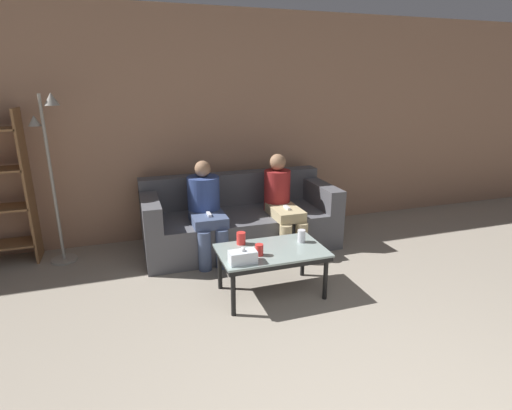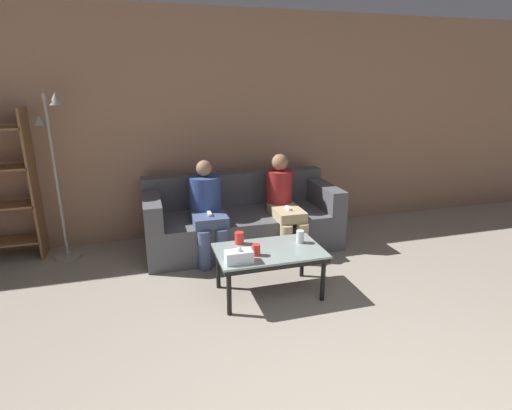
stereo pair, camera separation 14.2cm
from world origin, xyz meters
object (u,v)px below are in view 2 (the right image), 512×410
at_px(seated_person_left_end, 207,207).
at_px(seated_person_mid_left, 283,202).
at_px(couch, 241,220).
at_px(cup_far_center, 256,250).
at_px(cup_near_right, 300,237).
at_px(coffee_table, 269,254).
at_px(tissue_box, 239,256).
at_px(cup_near_left, 239,238).
at_px(standing_lamp, 56,161).

xyz_separation_m(seated_person_left_end, seated_person_mid_left, (0.84, -0.04, -0.00)).
relative_size(couch, cup_far_center, 21.99).
height_order(couch, cup_far_center, couch).
bearing_deg(cup_far_center, cup_near_right, 18.57).
bearing_deg(coffee_table, tissue_box, -151.04).
bearing_deg(cup_near_left, cup_far_center, -74.62).
bearing_deg(standing_lamp, seated_person_mid_left, -10.09).
bearing_deg(couch, standing_lamp, 175.11).
bearing_deg(couch, seated_person_left_end, -153.43).
bearing_deg(seated_person_left_end, coffee_table, -68.70).
bearing_deg(cup_far_center, standing_lamp, 140.01).
xyz_separation_m(tissue_box, standing_lamp, (-1.51, 1.51, 0.58)).
relative_size(coffee_table, cup_far_center, 9.48).
bearing_deg(standing_lamp, coffee_table, -36.18).
height_order(cup_near_left, standing_lamp, standing_lamp).
bearing_deg(coffee_table, standing_lamp, 143.82).
height_order(cup_near_right, seated_person_mid_left, seated_person_mid_left).
bearing_deg(cup_near_right, cup_near_left, 166.73).
bearing_deg(cup_near_left, coffee_table, -42.63).
distance_m(seated_person_left_end, seated_person_mid_left, 0.84).
height_order(coffee_table, tissue_box, tissue_box).
height_order(cup_near_left, cup_near_right, cup_near_right).
xyz_separation_m(cup_near_left, seated_person_left_end, (-0.16, 0.76, 0.07)).
bearing_deg(cup_near_left, seated_person_mid_left, 47.03).
bearing_deg(tissue_box, coffee_table, 28.96).
bearing_deg(cup_near_right, seated_person_left_end, 127.78).
bearing_deg(cup_near_left, cup_near_right, -13.27).
height_order(cup_far_center, seated_person_mid_left, seated_person_mid_left).
bearing_deg(seated_person_mid_left, cup_near_right, -99.81).
bearing_deg(cup_far_center, seated_person_mid_left, 59.11).
xyz_separation_m(tissue_box, seated_person_left_end, (-0.07, 1.14, 0.08)).
distance_m(cup_near_left, seated_person_mid_left, 1.00).
relative_size(cup_far_center, standing_lamp, 0.06).
xyz_separation_m(coffee_table, cup_near_right, (0.31, 0.07, 0.10)).
bearing_deg(seated_person_left_end, seated_person_mid_left, -2.55).
bearing_deg(cup_near_left, standing_lamp, 144.79).
bearing_deg(cup_near_right, couch, 103.86).
xyz_separation_m(cup_near_right, cup_far_center, (-0.45, -0.15, -0.01)).
bearing_deg(tissue_box, seated_person_mid_left, 54.93).
height_order(tissue_box, seated_person_left_end, seated_person_left_end).
bearing_deg(tissue_box, cup_near_left, 75.86).
xyz_separation_m(couch, cup_near_right, (0.27, -1.10, 0.19)).
height_order(coffee_table, seated_person_left_end, seated_person_left_end).
bearing_deg(standing_lamp, couch, -4.89).
relative_size(cup_near_right, seated_person_left_end, 0.11).
distance_m(cup_far_center, seated_person_mid_left, 1.17).
relative_size(seated_person_left_end, seated_person_mid_left, 0.98).
distance_m(cup_far_center, standing_lamp, 2.27).
xyz_separation_m(coffee_table, seated_person_left_end, (-0.38, 0.96, 0.17)).
bearing_deg(tissue_box, cup_far_center, 28.76).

